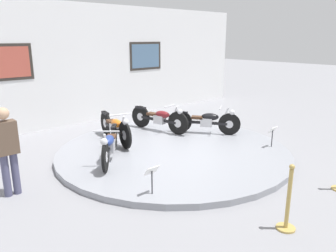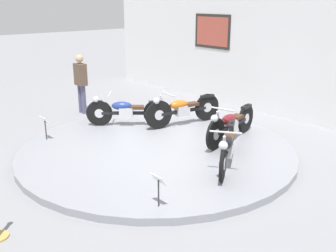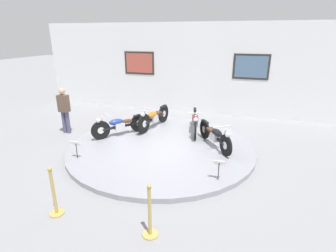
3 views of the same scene
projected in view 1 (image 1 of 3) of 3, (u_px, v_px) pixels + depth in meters
The scene contains 11 objects.
ground_plane at pixel (173, 153), 8.01m from camera, with size 60.00×60.00×0.00m, color gray.
display_platform at pixel (173, 151), 8.00m from camera, with size 5.57×5.57×0.13m, color gray.
back_wall at pixel (85, 64), 10.57m from camera, with size 14.00×0.22×3.79m.
motorcycle_blue at pixel (110, 144), 7.12m from camera, with size 1.31×1.54×0.78m.
motorcycle_orange at pixel (115, 127), 8.40m from camera, with size 0.57×1.99×0.81m.
motorcycle_maroon at pixel (160, 118), 9.36m from camera, with size 0.60×1.96×0.80m.
motorcycle_black at pixel (207, 120), 9.13m from camera, with size 1.17×1.64×0.78m.
info_placard_front_left at pixel (152, 174), 5.57m from camera, with size 0.26×0.11×0.51m.
info_placard_front_centre at pixel (273, 132), 8.00m from camera, with size 0.26×0.11×0.51m.
visitor_standing at pixel (7, 147), 5.67m from camera, with size 0.36×0.22×1.61m.
stanchion_post_left_of_entry at pixel (288, 208), 4.76m from camera, with size 0.28×0.28×1.02m.
Camera 1 is at (-5.12, -5.56, 2.74)m, focal length 35.00 mm.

